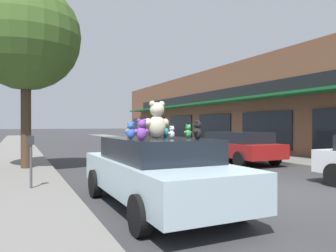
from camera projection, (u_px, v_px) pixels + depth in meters
name	position (u px, v px, depth m)	size (l,w,h in m)	color
ground_plane	(266.00, 193.00, 8.08)	(260.00, 260.00, 0.00)	#333335
sidewalk_near	(14.00, 216.00, 5.72)	(2.50, 90.00, 0.14)	slate
storefront_row	(321.00, 109.00, 23.49)	(16.15, 41.33, 5.64)	brown
plush_art_car	(157.00, 170.00, 6.63)	(2.07, 4.77, 1.41)	#ADC6D1
teddy_bear_giant	(157.00, 120.00, 6.71)	(0.56, 0.35, 0.76)	beige
teddy_bear_blue	(131.00, 131.00, 6.29)	(0.24, 0.21, 0.33)	blue
teddy_bear_black	(197.00, 130.00, 6.11)	(0.24, 0.24, 0.36)	black
teddy_bear_brown	(140.00, 132.00, 6.41)	(0.18, 0.11, 0.25)	olive
teddy_bear_green	(188.00, 131.00, 6.79)	(0.21, 0.15, 0.28)	green
teddy_bear_yellow	(153.00, 129.00, 7.23)	(0.26, 0.27, 0.39)	yellow
teddy_bear_orange	(129.00, 130.00, 7.46)	(0.21, 0.22, 0.32)	orange
teddy_bear_white	(172.00, 132.00, 6.53)	(0.19, 0.15, 0.25)	white
teddy_bear_purple	(142.00, 130.00, 5.67)	(0.28, 0.17, 0.38)	purple
teddy_bear_teal	(165.00, 130.00, 7.25)	(0.23, 0.23, 0.35)	teal
parked_car_far_center	(238.00, 146.00, 14.30)	(1.99, 4.21, 1.36)	maroon
street_tree	(26.00, 37.00, 11.58)	(3.82, 3.82, 6.58)	#473323
parking_meter	(31.00, 155.00, 7.89)	(0.14, 0.10, 1.27)	#4C4C51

